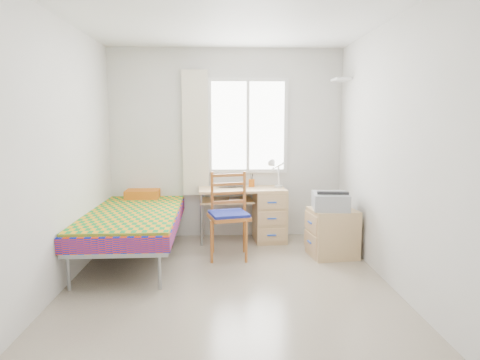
% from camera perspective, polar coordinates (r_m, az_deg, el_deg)
% --- Properties ---
extents(floor, '(3.50, 3.50, 0.00)m').
position_cam_1_polar(floor, '(4.50, -1.59, -13.19)').
color(floor, '#BCAD93').
rests_on(floor, ground).
extents(ceiling, '(3.50, 3.50, 0.00)m').
position_cam_1_polar(ceiling, '(4.31, -1.73, 21.07)').
color(ceiling, white).
rests_on(ceiling, wall_back).
extents(wall_back, '(3.20, 0.00, 3.20)m').
position_cam_1_polar(wall_back, '(5.96, -1.85, 4.81)').
color(wall_back, silver).
rests_on(wall_back, ground).
extents(wall_left, '(0.00, 3.50, 3.50)m').
position_cam_1_polar(wall_left, '(4.49, -22.59, 3.24)').
color(wall_left, silver).
rests_on(wall_left, ground).
extents(wall_right, '(0.00, 3.50, 3.50)m').
position_cam_1_polar(wall_right, '(4.52, 19.12, 3.43)').
color(wall_right, silver).
rests_on(wall_right, ground).
extents(window, '(1.10, 0.04, 1.30)m').
position_cam_1_polar(window, '(5.93, 1.06, 7.22)').
color(window, white).
rests_on(window, wall_back).
extents(curtain, '(0.35, 0.05, 1.70)m').
position_cam_1_polar(curtain, '(5.89, -5.97, 6.20)').
color(curtain, white).
rests_on(curtain, wall_back).
extents(floating_shelf, '(0.20, 0.32, 0.03)m').
position_cam_1_polar(floating_shelf, '(5.83, 13.34, 12.91)').
color(floating_shelf, white).
rests_on(floating_shelf, wall_right).
extents(bed, '(1.09, 2.28, 0.98)m').
position_cam_1_polar(bed, '(5.31, -13.70, -4.79)').
color(bed, gray).
rests_on(bed, floor).
extents(desk, '(1.19, 0.60, 0.72)m').
position_cam_1_polar(desk, '(5.81, 3.26, -4.30)').
color(desk, tan).
rests_on(desk, floor).
extents(chair, '(0.53, 0.53, 1.02)m').
position_cam_1_polar(chair, '(5.10, -1.46, -3.99)').
color(chair, '#A66020').
rests_on(chair, floor).
extents(cabinet, '(0.59, 0.53, 0.57)m').
position_cam_1_polar(cabinet, '(5.28, 12.18, -6.90)').
color(cabinet, tan).
rests_on(cabinet, floor).
extents(printer, '(0.46, 0.51, 0.20)m').
position_cam_1_polar(printer, '(5.21, 11.95, -2.70)').
color(printer, '#979B9F').
rests_on(printer, cabinet).
extents(laptop, '(0.35, 0.24, 0.03)m').
position_cam_1_polar(laptop, '(5.79, -1.13, -0.90)').
color(laptop, black).
rests_on(laptop, desk).
extents(pen_cup, '(0.10, 0.10, 0.10)m').
position_cam_1_polar(pen_cup, '(5.87, 1.56, -0.40)').
color(pen_cup, orange).
rests_on(pen_cup, desk).
extents(task_lamp, '(0.22, 0.32, 0.40)m').
position_cam_1_polar(task_lamp, '(5.66, 4.72, 1.31)').
color(task_lamp, white).
rests_on(task_lamp, desk).
extents(book, '(0.15, 0.21, 0.02)m').
position_cam_1_polar(book, '(5.71, -1.45, -2.50)').
color(book, gray).
rests_on(book, desk).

